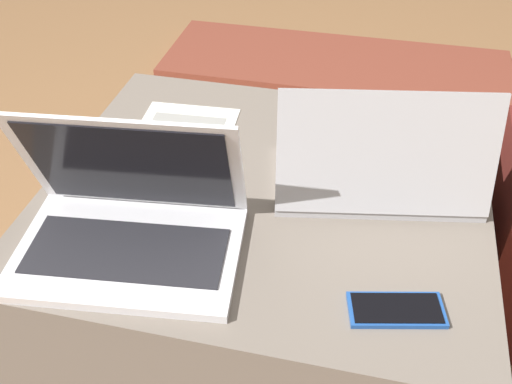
# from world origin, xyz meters

# --- Properties ---
(ground_plane) EXTENTS (14.00, 14.00, 0.00)m
(ground_plane) POSITION_xyz_m (0.00, 0.00, 0.00)
(ground_plane) COLOR olive
(ottoman) EXTENTS (0.84, 0.75, 0.45)m
(ottoman) POSITION_xyz_m (0.00, 0.00, 0.23)
(ottoman) COLOR #3D3832
(ottoman) RESTS_ON ground_plane
(laptop_near) EXTENTS (0.40, 0.29, 0.25)m
(laptop_near) POSITION_xyz_m (-0.19, -0.21, 0.50)
(laptop_near) COLOR silver
(laptop_near) RESTS_ON ottoman
(laptop_far) EXTENTS (0.41, 0.29, 0.23)m
(laptop_far) POSITION_xyz_m (0.21, 0.04, 0.50)
(laptop_far) COLOR #B7B7BC
(laptop_far) RESTS_ON ottoman
(cell_phone) EXTENTS (0.16, 0.10, 0.01)m
(cell_phone) POSITION_xyz_m (0.26, -0.25, 0.45)
(cell_phone) COLOR #1E4C9E
(cell_phone) RESTS_ON ottoman
(paper_sheet) EXTENTS (0.23, 0.31, 0.00)m
(paper_sheet) POSITION_xyz_m (-0.21, 0.11, 0.45)
(paper_sheet) COLOR silver
(paper_sheet) RESTS_ON ottoman
(fireplace_hearth) EXTENTS (1.40, 0.50, 0.04)m
(fireplace_hearth) POSITION_xyz_m (0.00, 1.37, 0.02)
(fireplace_hearth) COLOR brown
(fireplace_hearth) RESTS_ON ground_plane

